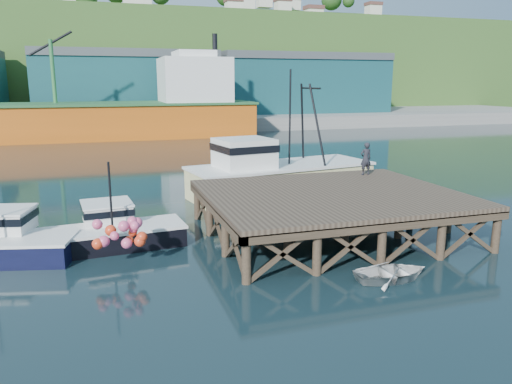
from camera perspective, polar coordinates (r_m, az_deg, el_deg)
name	(u,v)px	position (r m, az deg, el deg)	size (l,w,h in m)	color
ground	(222,245)	(23.22, -3.95, -6.02)	(300.00, 300.00, 0.00)	black
wharf	(333,196)	(24.35, 8.76, -0.51)	(12.00, 10.00, 2.62)	brown
far_quay	(127,118)	(91.77, -14.53, 8.15)	(160.00, 40.00, 2.00)	gray
warehouse_mid	(127,87)	(86.56, -14.53, 11.56)	(28.00, 16.00, 9.00)	#195252
warehouse_right	(296,86)	(93.28, 4.60, 11.95)	(30.00, 16.00, 9.00)	#195252
cargo_ship	(69,114)	(69.61, -20.57, 8.40)	(55.50, 10.00, 13.75)	#D75F14
hillside	(116,65)	(121.57, -15.66, 13.79)	(220.00, 50.00, 22.00)	#2D511E
boat_navy	(0,242)	(23.67, -27.26, -5.07)	(6.60, 4.18, 3.90)	black
boat_black	(110,230)	(23.74, -16.30, -4.22)	(6.71, 5.61, 4.03)	black
trawler	(277,171)	(32.60, 2.47, 2.45)	(12.70, 6.30, 8.13)	beige
dinghy	(392,273)	(19.79, 15.29, -8.87)	(2.08, 2.92, 0.60)	silver
dockworker	(366,159)	(29.23, 12.44, 3.75)	(0.68, 0.45, 1.87)	black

